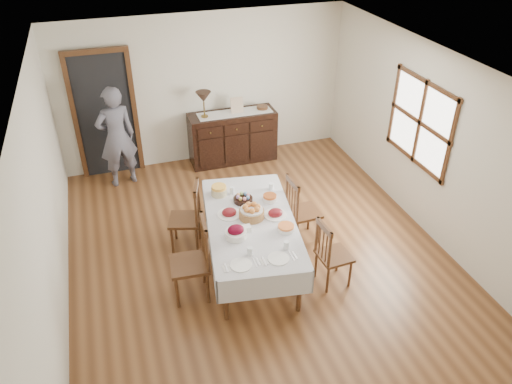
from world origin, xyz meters
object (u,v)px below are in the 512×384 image
object	(u,v)px
sideboard	(233,137)
chair_right_near	(331,253)
chair_right_far	(301,209)
chair_left_near	(194,259)
table_lamp	(203,98)
chair_left_far	(188,216)
dining_table	(251,225)
person	(116,134)

from	to	relation	value
sideboard	chair_right_near	bearing A→B (deg)	-85.59
chair_right_far	sideboard	distance (m)	2.59
chair_left_near	table_lamp	size ratio (longest dim) A/B	2.36
chair_right_near	chair_right_far	size ratio (longest dim) A/B	0.93
chair_left_far	sideboard	distance (m)	2.58
sideboard	chair_left_near	bearing A→B (deg)	-113.23
chair_left_near	table_lamp	bearing A→B (deg)	168.93
dining_table	sideboard	world-z (taller)	sideboard
chair_left_near	sideboard	distance (m)	3.50
chair_right_near	person	size ratio (longest dim) A/B	0.52
chair_left_far	chair_right_far	world-z (taller)	chair_right_far
chair_right_near	sideboard	distance (m)	3.54
chair_right_far	person	bearing A→B (deg)	41.39
chair_right_near	table_lamp	size ratio (longest dim) A/B	2.04
chair_right_far	table_lamp	distance (m)	2.76
dining_table	table_lamp	bearing A→B (deg)	97.36
chair_right_near	sideboard	bearing A→B (deg)	0.93
table_lamp	sideboard	bearing A→B (deg)	3.42
table_lamp	chair_right_far	bearing A→B (deg)	-73.59
dining_table	sideboard	distance (m)	2.97
sideboard	person	world-z (taller)	person
table_lamp	person	bearing A→B (deg)	-173.37
dining_table	chair_left_far	world-z (taller)	chair_left_far
dining_table	chair_right_near	bearing A→B (deg)	-28.01
chair_right_far	table_lamp	world-z (taller)	table_lamp
chair_left_near	chair_right_near	distance (m)	1.68
dining_table	person	xyz separation A→B (m)	(-1.42, 2.70, 0.26)
sideboard	table_lamp	distance (m)	0.95
dining_table	chair_left_near	size ratio (longest dim) A/B	2.11
chair_left_far	table_lamp	distance (m)	2.47
chair_left_near	chair_left_far	bearing A→B (deg)	177.20
chair_left_far	chair_right_near	world-z (taller)	chair_left_far
dining_table	chair_right_far	bearing A→B (deg)	30.59
chair_right_far	sideboard	bearing A→B (deg)	3.63
chair_right_far	person	world-z (taller)	person
person	table_lamp	size ratio (longest dim) A/B	3.95
sideboard	chair_left_far	bearing A→B (deg)	-119.18
chair_right_near	sideboard	world-z (taller)	chair_right_near
chair_left_far	dining_table	bearing A→B (deg)	63.59
sideboard	table_lamp	bearing A→B (deg)	-176.58
chair_left_far	sideboard	size ratio (longest dim) A/B	0.65
chair_right_far	chair_left_near	bearing A→B (deg)	109.30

